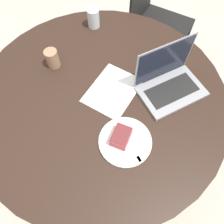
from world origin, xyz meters
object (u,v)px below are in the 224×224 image
at_px(plate, 125,141).
at_px(coffee_glass, 52,59).
at_px(chair, 154,22).
at_px(laptop, 169,83).

relative_size(plate, coffee_glass, 2.35).
relative_size(chair, coffee_glass, 9.23).
bearing_deg(plate, laptop, 2.57).
height_order(chair, coffee_glass, chair).
bearing_deg(plate, coffee_glass, 79.99).
bearing_deg(laptop, coffee_glass, -41.44).
relative_size(plate, laptop, 0.64).
distance_m(chair, coffee_glass, 0.99).
distance_m(chair, laptop, 0.88).
bearing_deg(chair, laptop, 25.53).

